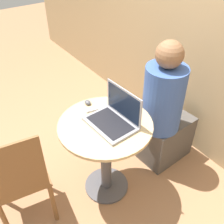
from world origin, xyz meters
TOP-DOWN VIEW (x-y plane):
  - ground_plane at (0.00, 0.00)m, footprint 12.00×12.00m
  - back_wall at (0.00, 1.08)m, footprint 7.00×0.05m
  - round_table at (0.00, 0.00)m, footprint 0.72×0.72m
  - laptop at (0.03, 0.06)m, footprint 0.39×0.28m
  - cell_phone at (-0.20, 0.01)m, footprint 0.07×0.11m
  - computer_mouse at (-0.29, 0.02)m, footprint 0.06×0.05m
  - chair_empty at (-0.10, -0.68)m, footprint 0.45×0.45m
  - person_seated at (0.02, 0.64)m, footprint 0.36×0.55m

SIDE VIEW (x-z plane):
  - ground_plane at x=0.00m, z-range 0.00..0.00m
  - chair_empty at x=-0.10m, z-range 0.01..0.96m
  - person_seated at x=0.02m, z-range -0.10..1.17m
  - round_table at x=0.00m, z-range 0.16..0.91m
  - cell_phone at x=-0.20m, z-range 0.75..0.77m
  - computer_mouse at x=-0.29m, z-range 0.75..0.79m
  - laptop at x=0.03m, z-range 0.67..0.94m
  - back_wall at x=0.00m, z-range 0.00..2.60m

